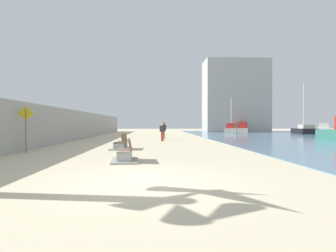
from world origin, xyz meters
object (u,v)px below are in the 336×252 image
at_px(bench_far, 121,145).
at_px(boat_outer, 304,130).
at_px(person_standing, 164,129).
at_px(boat_distant, 231,130).
at_px(person_walking, 162,131).
at_px(boat_far_right, 323,129).
at_px(bench_near, 125,156).
at_px(boat_mid_bay, 243,129).
at_px(pedestrian_sign, 26,123).

height_order(bench_far, boat_outer, boat_outer).
distance_m(person_standing, boat_distant, 18.16).
distance_m(person_walking, boat_far_right, 37.46).
bearing_deg(boat_far_right, person_standing, -146.73).
xyz_separation_m(bench_far, person_walking, (2.84, 7.91, 0.74)).
height_order(bench_near, boat_mid_bay, boat_mid_bay).
distance_m(person_walking, pedestrian_sign, 12.67).
xyz_separation_m(bench_near, boat_mid_bay, (17.38, 38.41, 0.46)).
relative_size(person_standing, boat_mid_bay, 0.28).
distance_m(bench_near, boat_distant, 34.76).
relative_size(person_walking, pedestrian_sign, 0.64).
xyz_separation_m(person_walking, boat_mid_bay, (15.39, 24.74, -0.28)).
bearing_deg(boat_far_right, bench_far, -136.06).
bearing_deg(person_walking, bench_near, -98.26).
height_order(boat_distant, pedestrian_sign, boat_distant).
xyz_separation_m(person_walking, pedestrian_sign, (-7.82, -9.94, 0.65)).
xyz_separation_m(boat_far_right, boat_distant, (-17.95, -4.79, -0.01)).
relative_size(person_standing, boat_distant, 0.29).
xyz_separation_m(boat_distant, boat_mid_bay, (3.92, 6.35, 0.04)).
xyz_separation_m(person_walking, boat_outer, (22.17, 16.07, -0.36)).
bearing_deg(boat_outer, person_standing, -151.27).
xyz_separation_m(bench_near, boat_outer, (24.16, 29.73, 0.38)).
xyz_separation_m(boat_far_right, boat_mid_bay, (-14.03, 1.56, 0.03)).
xyz_separation_m(bench_near, person_standing, (2.29, 17.74, 0.81)).
height_order(boat_distant, boat_outer, boat_outer).
bearing_deg(bench_near, person_walking, 81.74).
bearing_deg(boat_distant, bench_far, -118.56).
bearing_deg(boat_mid_bay, person_walking, -121.88).
bearing_deg(boat_outer, bench_near, -129.10).
bearing_deg(boat_distant, boat_mid_bay, 58.31).
relative_size(boat_mid_bay, pedestrian_sign, 2.41).
height_order(bench_near, boat_outer, boat_outer).
bearing_deg(boat_outer, boat_far_right, 44.46).
xyz_separation_m(bench_near, boat_far_right, (31.40, 36.84, 0.43)).
bearing_deg(bench_far, person_standing, 75.29).
bearing_deg(person_standing, bench_far, -104.71).
relative_size(bench_near, boat_outer, 0.28).
distance_m(boat_mid_bay, pedestrian_sign, 41.75).
distance_m(person_standing, boat_far_right, 34.83).
bearing_deg(boat_outer, boat_mid_bay, 128.02).
bearing_deg(bench_near, boat_mid_bay, 65.66).
relative_size(boat_outer, boat_mid_bay, 1.22).
relative_size(bench_near, person_walking, 1.29).
distance_m(person_walking, boat_distant, 21.68).
distance_m(bench_far, person_walking, 8.44).
bearing_deg(boat_far_right, bench_near, -130.44).
distance_m(person_walking, person_standing, 4.09).
relative_size(boat_distant, pedestrian_sign, 2.29).
bearing_deg(person_standing, boat_outer, 28.73).
bearing_deg(boat_distant, boat_outer, -12.23).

